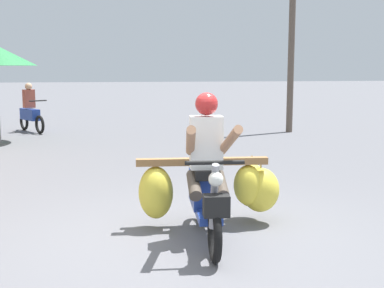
% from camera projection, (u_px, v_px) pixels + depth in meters
% --- Properties ---
extents(ground_plane, '(120.00, 120.00, 0.00)m').
position_uv_depth(ground_plane, '(192.00, 245.00, 5.35)').
color(ground_plane, slate).
extents(motorbike_main_loaded, '(1.71, 1.78, 1.58)m').
position_uv_depth(motorbike_main_loaded, '(218.00, 184.00, 5.74)').
color(motorbike_main_loaded, black).
rests_on(motorbike_main_loaded, ground).
extents(motorbike_distant_ahead_left, '(0.93, 1.43, 1.40)m').
position_uv_depth(motorbike_distant_ahead_left, '(30.00, 112.00, 14.63)').
color(motorbike_distant_ahead_left, black).
rests_on(motorbike_distant_ahead_left, ground).
extents(utility_pole, '(0.18, 0.18, 6.70)m').
position_uv_depth(utility_pole, '(292.00, 12.00, 14.16)').
color(utility_pole, brown).
rests_on(utility_pole, ground).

